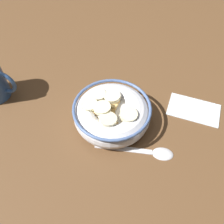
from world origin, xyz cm
name	(u,v)px	position (x,y,z in cm)	size (l,w,h in cm)	color
ground_plane	(112,124)	(0.00, 0.00, -1.00)	(114.85, 114.85, 2.00)	brown
cereal_bowl	(112,113)	(-0.05, -0.01, 2.64)	(15.40, 15.40, 5.56)	silver
spoon	(151,152)	(8.80, -5.37, 0.33)	(15.02, 3.42, 0.80)	silver
folded_napkin	(194,109)	(16.26, 7.06, 0.15)	(10.73, 6.44, 0.30)	silver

